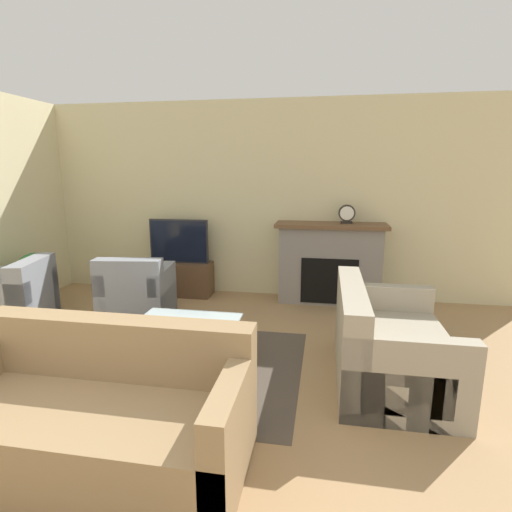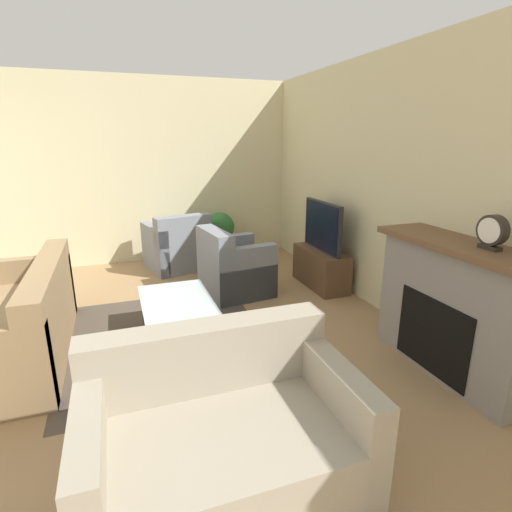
{
  "view_description": "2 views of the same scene",
  "coord_description": "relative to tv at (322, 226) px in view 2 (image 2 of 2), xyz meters",
  "views": [
    {
      "loc": [
        1.36,
        -0.94,
        1.76
      ],
      "look_at": [
        0.67,
        3.02,
        0.9
      ],
      "focal_mm": 28.0,
      "sensor_mm": 36.0,
      "label": 1
    },
    {
      "loc": [
        3.64,
        1.92,
        1.83
      ],
      "look_at": [
        0.36,
        3.08,
        0.8
      ],
      "focal_mm": 28.0,
      "sensor_mm": 36.0,
      "label": 2
    }
  ],
  "objects": [
    {
      "name": "couch_sectional",
      "position": [
        0.69,
        -3.29,
        -0.49
      ],
      "size": [
        1.85,
        0.85,
        0.82
      ],
      "color": "#8C704C",
      "rests_on": "ground_plane"
    },
    {
      "name": "armchair_accent",
      "position": [
        -0.11,
        -1.13,
        -0.48
      ],
      "size": [
        0.83,
        0.83,
        0.82
      ],
      "rotation": [
        0.0,
        0.0,
        3.28
      ],
      "color": "gray",
      "rests_on": "ground_plane"
    },
    {
      "name": "wall_back",
      "position": [
        0.66,
        0.29,
        0.56
      ],
      "size": [
        8.17,
        0.06,
        2.7
      ],
      "color": "beige",
      "rests_on": "ground_plane"
    },
    {
      "name": "wall_left",
      "position": [
        -1.96,
        -2.03,
        0.56
      ],
      "size": [
        0.06,
        7.59,
        2.7
      ],
      "color": "beige",
      "rests_on": "ground_plane"
    },
    {
      "name": "fireplace",
      "position": [
        2.1,
        0.05,
        -0.22
      ],
      "size": [
        1.45,
        0.48,
        1.08
      ],
      "color": "gray",
      "rests_on": "ground_plane"
    },
    {
      "name": "armchair_by_window",
      "position": [
        -1.35,
        -1.61,
        -0.48
      ],
      "size": [
        0.93,
        0.94,
        0.82
      ],
      "rotation": [
        0.0,
        0.0,
        -1.34
      ],
      "color": "gray",
      "rests_on": "ground_plane"
    },
    {
      "name": "tv",
      "position": [
        0.0,
        0.0,
        0.0
      ],
      "size": [
        0.85,
        0.06,
        0.62
      ],
      "color": "#232328",
      "rests_on": "tv_stand"
    },
    {
      "name": "mantel_clock",
      "position": [
        2.3,
        0.05,
        0.42
      ],
      "size": [
        0.22,
        0.07,
        0.25
      ],
      "color": "#28231E",
      "rests_on": "fireplace"
    },
    {
      "name": "couch_loveseat",
      "position": [
        2.57,
        -1.98,
        -0.49
      ],
      "size": [
        0.91,
        1.41,
        0.82
      ],
      "rotation": [
        0.0,
        0.0,
        1.57
      ],
      "color": "#9E937F",
      "rests_on": "ground_plane"
    },
    {
      "name": "coffee_table",
      "position": [
        0.79,
        -1.95,
        -0.43
      ],
      "size": [
        0.95,
        0.64,
        0.39
      ],
      "color": "#333338",
      "rests_on": "ground_plane"
    },
    {
      "name": "potted_plant",
      "position": [
        -1.59,
        -0.91,
        -0.31
      ],
      "size": [
        0.45,
        0.45,
        0.74
      ],
      "color": "#AD704C",
      "rests_on": "ground_plane"
    },
    {
      "name": "tv_stand",
      "position": [
        0.0,
        0.0,
        -0.55
      ],
      "size": [
        0.91,
        0.36,
        0.48
      ],
      "color": "brown",
      "rests_on": "ground_plane"
    },
    {
      "name": "area_rug",
      "position": [
        0.79,
        -2.06,
        -0.78
      ],
      "size": [
        2.15,
        1.84,
        0.0
      ],
      "color": "#4C4238",
      "rests_on": "ground_plane"
    }
  ]
}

